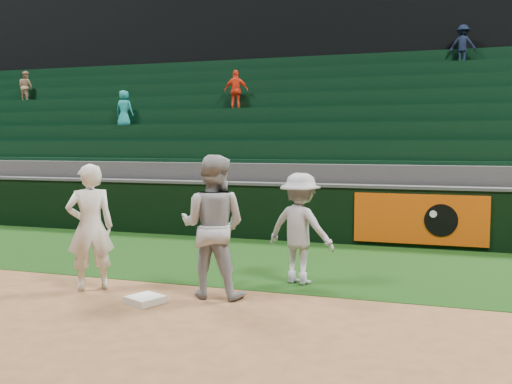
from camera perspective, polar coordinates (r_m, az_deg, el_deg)
ground at (r=7.80m, az=-8.50°, el=-10.88°), size 70.00×70.00×0.00m
foul_grass at (r=10.49m, az=-1.12°, el=-6.69°), size 36.00×4.20×0.01m
upper_deck at (r=24.70m, az=10.25°, el=13.92°), size 40.00×12.00×12.00m
first_base at (r=7.83m, az=-11.03°, el=-10.51°), size 0.54×0.54×0.09m
first_baseman at (r=8.53m, az=-16.25°, el=-3.40°), size 0.79×0.76×1.82m
baserunner at (r=7.85m, az=-4.33°, el=-3.43°), size 0.97×0.77×1.96m
base_coach at (r=8.58m, az=4.44°, el=-3.65°), size 1.20×0.88×1.66m
field_wall at (r=12.46m, az=2.30°, el=-1.91°), size 36.00×0.45×1.25m
stadium_seating at (r=16.04m, az=5.90°, el=3.43°), size 36.00×5.95×5.49m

